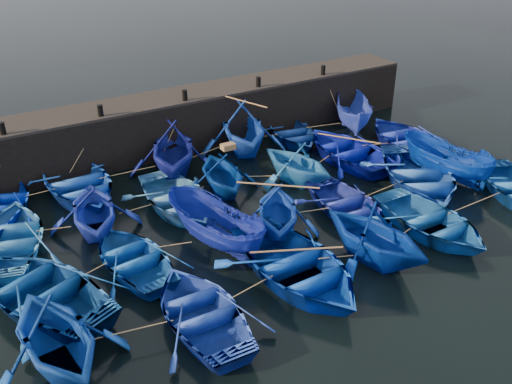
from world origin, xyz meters
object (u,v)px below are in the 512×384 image
wooden_crate (228,147)px  boat_8 (177,198)px  boat_13 (42,290)px  boat_20 (54,336)px  boat_0 (2,204)px

wooden_crate → boat_8: bearing=-173.4°
boat_8 → boat_13: size_ratio=0.89×
boat_8 → boat_20: 8.77m
boat_13 → wooden_crate: size_ratio=9.85×
wooden_crate → boat_0: bearing=161.0°
boat_13 → boat_20: bearing=62.1°
boat_20 → wooden_crate: size_ratio=7.60×
wooden_crate → boat_20: bearing=-143.3°
boat_0 → boat_13: (0.05, -6.52, 0.12)m
boat_20 → wooden_crate: (8.70, 6.48, 0.95)m
boat_0 → boat_8: bearing=176.7°
boat_0 → boat_20: size_ratio=1.03×
boat_8 → boat_20: size_ratio=1.16×
boat_0 → boat_13: boat_13 is taller
boat_8 → boat_13: boat_13 is taller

